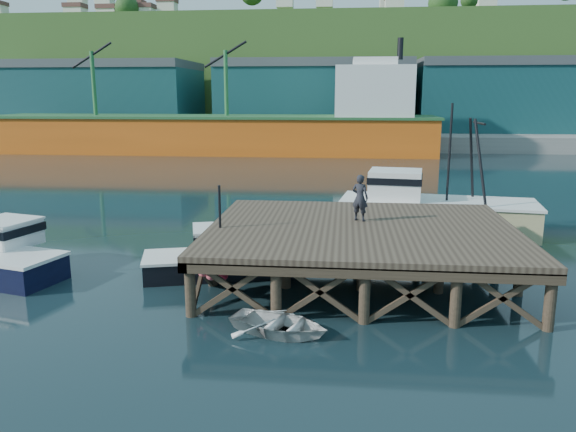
# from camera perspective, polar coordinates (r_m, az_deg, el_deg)

# --- Properties ---
(ground) EXTENTS (300.00, 300.00, 0.00)m
(ground) POSITION_cam_1_polar(r_m,az_deg,el_deg) (23.48, -6.27, -5.74)
(ground) COLOR black
(ground) RESTS_ON ground
(wharf) EXTENTS (12.00, 10.00, 2.62)m
(wharf) POSITION_cam_1_polar(r_m,az_deg,el_deg) (22.28, 7.49, -1.57)
(wharf) COLOR brown
(wharf) RESTS_ON ground
(far_quay) EXTENTS (160.00, 40.00, 2.00)m
(far_quay) POSITION_cam_1_polar(r_m,az_deg,el_deg) (92.16, 2.86, 8.37)
(far_quay) COLOR gray
(far_quay) RESTS_ON ground
(warehouse_left) EXTENTS (32.00, 16.00, 9.00)m
(warehouse_left) POSITION_cam_1_polar(r_m,az_deg,el_deg) (95.50, -19.18, 11.16)
(warehouse_left) COLOR #17474B
(warehouse_left) RESTS_ON far_quay
(warehouse_mid) EXTENTS (28.00, 16.00, 9.00)m
(warehouse_mid) POSITION_cam_1_polar(r_m,az_deg,el_deg) (86.96, 2.72, 11.76)
(warehouse_mid) COLOR #17474B
(warehouse_mid) RESTS_ON far_quay
(warehouse_right) EXTENTS (30.00, 16.00, 9.00)m
(warehouse_right) POSITION_cam_1_polar(r_m,az_deg,el_deg) (90.41, 22.43, 10.89)
(warehouse_right) COLOR #17474B
(warehouse_right) RESTS_ON far_quay
(cargo_ship) EXTENTS (55.50, 10.00, 13.75)m
(cargo_ship) POSITION_cam_1_polar(r_m,az_deg,el_deg) (71.17, -4.99, 9.06)
(cargo_ship) COLOR orange
(cargo_ship) RESTS_ON ground
(hillside) EXTENTS (220.00, 50.00, 22.00)m
(hillside) POSITION_cam_1_polar(r_m,az_deg,el_deg) (121.97, 3.67, 14.00)
(hillside) COLOR #2D511E
(hillside) RESTS_ON ground
(boat_black) EXTENTS (6.53, 5.41, 3.80)m
(boat_black) POSITION_cam_1_polar(r_m,az_deg,el_deg) (23.30, -6.94, -4.10)
(boat_black) COLOR black
(boat_black) RESTS_ON ground
(trawler) EXTENTS (10.54, 4.97, 6.79)m
(trawler) POSITION_cam_1_polar(r_m,az_deg,el_deg) (30.83, 14.53, 0.97)
(trawler) COLOR #C5BA7F
(trawler) RESTS_ON ground
(dinghy) EXTENTS (3.73, 3.19, 0.65)m
(dinghy) POSITION_cam_1_polar(r_m,az_deg,el_deg) (17.54, -0.88, -10.89)
(dinghy) COLOR silver
(dinghy) RESTS_ON ground
(dockworker) EXTENTS (0.83, 0.71, 1.92)m
(dockworker) POSITION_cam_1_polar(r_m,az_deg,el_deg) (23.15, 7.32, 1.85)
(dockworker) COLOR black
(dockworker) RESTS_ON wharf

